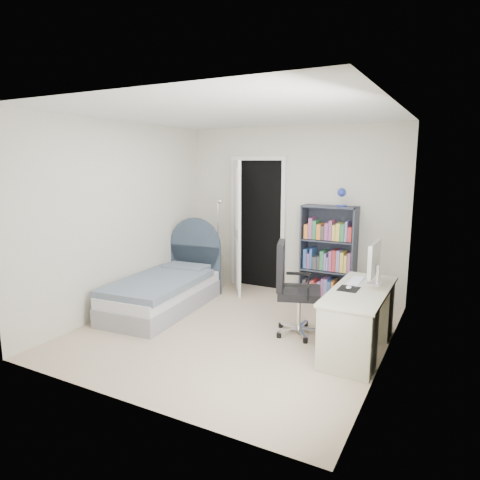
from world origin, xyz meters
The scene contains 8 objects.
room_shell centered at (0.00, 0.00, 1.25)m, with size 3.50×3.70×2.60m.
door centered at (-0.67, 1.55, 1.03)m, with size 0.92×0.71×2.06m.
bed centered at (-1.21, 0.25, 0.26)m, with size 1.02×1.93×1.15m.
nightstand centered at (-1.33, 1.51, 0.36)m, with size 0.37×0.37×0.55m.
floor_lamp centered at (-1.08, 1.46, 0.58)m, with size 0.20×0.20×1.42m.
bookcase centered at (0.65, 1.63, 0.63)m, with size 0.77×0.33×1.62m.
desk centered at (1.43, 0.13, 0.37)m, with size 0.55×1.38×1.13m.
office_chair centered at (0.63, 0.22, 0.60)m, with size 0.61×0.62×1.09m.
Camera 1 is at (2.32, -4.25, 1.98)m, focal length 32.00 mm.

